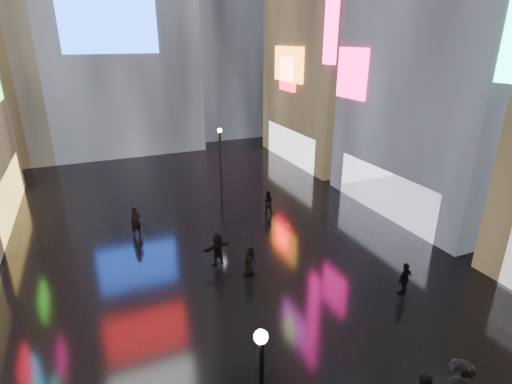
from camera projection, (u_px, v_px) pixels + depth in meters
ground at (206, 224)px, 24.77m from camera, size 140.00×140.00×0.00m
lamp_far at (221, 161)px, 27.29m from camera, size 0.30×0.30×5.20m
pedestrian_3 at (405, 279)px, 17.76m from camera, size 0.99×0.60×1.58m
pedestrian_4 at (249, 260)px, 19.23m from camera, size 0.91×0.78×1.58m
pedestrian_5 at (218, 249)px, 20.10m from camera, size 1.66×0.82×1.72m
pedestrian_6 at (136, 222)px, 23.00m from camera, size 0.74×0.58×1.80m
pedestrian_7 at (268, 202)px, 26.01m from camera, size 0.93×0.85×1.55m
umbrella_1 at (462, 371)px, 11.17m from camera, size 0.96×0.96×0.61m
umbrella_2 at (249, 237)px, 18.78m from camera, size 1.33×1.34×0.91m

